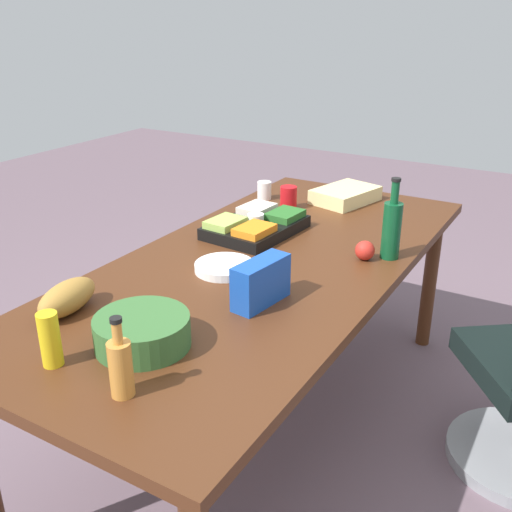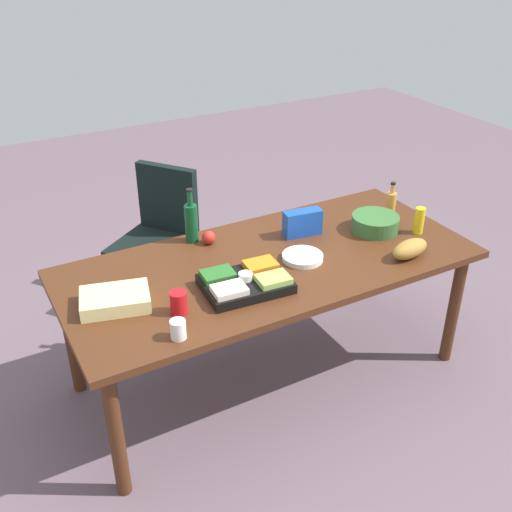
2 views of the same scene
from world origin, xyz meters
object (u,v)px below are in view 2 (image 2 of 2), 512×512
office_chair (158,255)px  paper_plate_stack (303,257)px  wine_bottle (191,221)px  chip_bag_blue (302,223)px  bread_loaf (410,249)px  paper_cup (178,329)px  red_solo_cup (179,303)px  mustard_bottle (419,221)px  conference_table (270,272)px  dressing_bottle (391,203)px  sheet_cake (115,300)px  veggie_tray (246,282)px  apple_red (209,238)px  salad_bowl (375,223)px

office_chair → paper_plate_stack: (-0.43, 1.10, 0.41)m
paper_plate_stack → wine_bottle: size_ratio=0.69×
chip_bag_blue → bread_loaf: bearing=126.1°
paper_cup → red_solo_cup: 0.19m
mustard_bottle → wine_bottle: 1.30m
conference_table → mustard_bottle: 0.94m
dressing_bottle → chip_bag_blue: (0.61, -0.05, -0.01)m
office_chair → chip_bag_blue: (-0.59, 0.86, 0.47)m
sheet_cake → dressing_bottle: size_ratio=1.47×
red_solo_cup → wine_bottle: wine_bottle is taller
bread_loaf → dressing_bottle: bearing=-118.3°
paper_cup → paper_plate_stack: size_ratio=0.41×
office_chair → veggie_tray: bearing=91.6°
veggie_tray → chip_bag_blue: size_ratio=2.01×
dressing_bottle → red_solo_cup: bearing=12.4°
dressing_bottle → mustard_bottle: bearing=88.8°
office_chair → wine_bottle: size_ratio=3.00×
veggie_tray → wine_bottle: wine_bottle is taller
dressing_bottle → paper_plate_stack: 0.79m
office_chair → chip_bag_blue: bearing=124.4°
dressing_bottle → wine_bottle: 1.23m
conference_table → wine_bottle: (0.27, -0.41, 0.20)m
chip_bag_blue → wine_bottle: size_ratio=0.69×
dressing_bottle → wine_bottle: (1.19, -0.28, 0.04)m
office_chair → mustard_bottle: size_ratio=6.10×
apple_red → office_chair: bearing=-84.2°
apple_red → chip_bag_blue: bearing=162.7°
paper_cup → red_solo_cup: size_ratio=0.82×
mustard_bottle → chip_bag_blue: size_ratio=0.71×
paper_plate_stack → bread_loaf: bearing=153.9°
office_chair → veggie_tray: (-0.03, 1.20, 0.43)m
dressing_bottle → salad_bowl: 0.23m
mustard_bottle → veggie_tray: mustard_bottle is taller
office_chair → chip_bag_blue: size_ratio=4.33×
mustard_bottle → dressing_bottle: bearing=-91.2°
sheet_cake → salad_bowl: (-1.57, -0.03, 0.01)m
mustard_bottle → bread_loaf: 0.31m
sheet_cake → chip_bag_blue: 1.18m
paper_plate_stack → wine_bottle: wine_bottle is taller
paper_cup → chip_bag_blue: chip_bag_blue is taller
red_solo_cup → paper_plate_stack: size_ratio=0.50×
paper_cup → chip_bag_blue: size_ratio=0.41×
paper_cup → bread_loaf: bread_loaf is taller
dressing_bottle → chip_bag_blue: dressing_bottle is taller
office_chair → red_solo_cup: bearing=74.9°
office_chair → paper_cup: office_chair is taller
apple_red → chip_bag_blue: (-0.52, 0.16, 0.04)m
paper_plate_stack → apple_red: apple_red is taller
conference_table → paper_plate_stack: 0.20m
paper_cup → bread_loaf: size_ratio=0.38×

